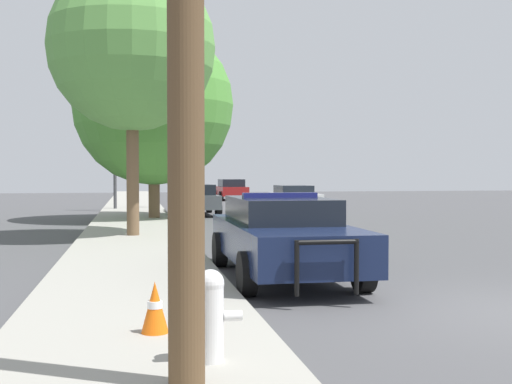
% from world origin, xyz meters
% --- Properties ---
extents(sidewalk_left, '(3.00, 110.00, 0.13)m').
position_xyz_m(sidewalk_left, '(-5.10, 0.00, 0.07)').
color(sidewalk_left, '#99968C').
rests_on(sidewalk_left, ground_plane).
extents(police_car, '(2.12, 5.25, 1.52)m').
position_xyz_m(police_car, '(-2.49, 3.45, 0.77)').
color(police_car, '#141E3D').
rests_on(police_car, ground_plane).
extents(fire_hydrant, '(0.59, 0.26, 0.86)m').
position_xyz_m(fire_hydrant, '(-4.43, -1.86, 0.59)').
color(fire_hydrant, white).
rests_on(fire_hydrant, sidewalk_left).
extents(traffic_light, '(3.62, 0.35, 4.80)m').
position_xyz_m(traffic_light, '(-4.51, 24.57, 3.54)').
color(traffic_light, '#424247').
rests_on(traffic_light, sidewalk_left).
extents(car_background_oncoming, '(2.01, 4.03, 1.28)m').
position_xyz_m(car_background_oncoming, '(2.59, 22.49, 0.70)').
color(car_background_oncoming, silver).
rests_on(car_background_oncoming, ground_plane).
extents(car_background_distant, '(2.11, 4.03, 1.45)m').
position_xyz_m(car_background_distant, '(1.59, 36.33, 0.76)').
color(car_background_distant, maroon).
rests_on(car_background_distant, ground_plane).
extents(car_background_midblock, '(2.01, 4.70, 1.37)m').
position_xyz_m(car_background_midblock, '(-2.37, 21.03, 0.73)').
color(car_background_midblock, '#474C51').
rests_on(car_background_midblock, ground_plane).
extents(tree_sidewalk_near, '(4.69, 4.69, 7.61)m').
position_xyz_m(tree_sidewalk_near, '(-5.13, 10.63, 5.38)').
color(tree_sidewalk_near, brown).
rests_on(tree_sidewalk_near, sidewalk_left).
extents(tree_sidewalk_mid, '(6.26, 6.26, 7.54)m').
position_xyz_m(tree_sidewalk_mid, '(-4.30, 17.75, 4.53)').
color(tree_sidewalk_mid, brown).
rests_on(tree_sidewalk_mid, sidewalk_left).
extents(traffic_cone, '(0.30, 0.30, 0.56)m').
position_xyz_m(traffic_cone, '(-4.90, -0.68, 0.41)').
color(traffic_cone, orange).
rests_on(traffic_cone, sidewalk_left).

